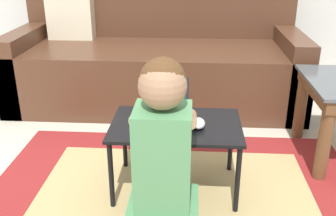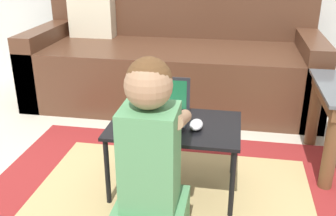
{
  "view_description": "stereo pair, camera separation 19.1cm",
  "coord_description": "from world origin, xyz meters",
  "px_view_note": "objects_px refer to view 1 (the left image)",
  "views": [
    {
      "loc": [
        0.16,
        -1.74,
        1.16
      ],
      "look_at": [
        0.04,
        0.02,
        0.42
      ],
      "focal_mm": 42.0,
      "sensor_mm": 36.0,
      "label": 1
    },
    {
      "loc": [
        0.35,
        -1.72,
        1.16
      ],
      "look_at": [
        0.04,
        0.02,
        0.42
      ],
      "focal_mm": 42.0,
      "sensor_mm": 36.0,
      "label": 2
    }
  ],
  "objects_px": {
    "person_seated": "(163,168)",
    "computer_mouse": "(198,123)",
    "couch": "(156,63)",
    "laptop_desk": "(176,131)",
    "laptop": "(164,113)"
  },
  "relations": [
    {
      "from": "couch",
      "to": "laptop_desk",
      "type": "xyz_separation_m",
      "value": [
        0.22,
        -1.26,
        0.02
      ]
    },
    {
      "from": "couch",
      "to": "computer_mouse",
      "type": "relative_size",
      "value": 21.1
    },
    {
      "from": "couch",
      "to": "laptop_desk",
      "type": "bearing_deg",
      "value": -80.19
    },
    {
      "from": "laptop_desk",
      "to": "laptop",
      "type": "xyz_separation_m",
      "value": [
        -0.06,
        0.04,
        0.07
      ]
    },
    {
      "from": "laptop",
      "to": "computer_mouse",
      "type": "xyz_separation_m",
      "value": [
        0.17,
        -0.07,
        -0.01
      ]
    },
    {
      "from": "person_seated",
      "to": "computer_mouse",
      "type": "bearing_deg",
      "value": 69.68
    },
    {
      "from": "couch",
      "to": "computer_mouse",
      "type": "height_order",
      "value": "couch"
    },
    {
      "from": "laptop",
      "to": "laptop_desk",
      "type": "bearing_deg",
      "value": -34.44
    },
    {
      "from": "person_seated",
      "to": "couch",
      "type": "bearing_deg",
      "value": 96.41
    },
    {
      "from": "laptop",
      "to": "person_seated",
      "type": "distance_m",
      "value": 0.45
    },
    {
      "from": "laptop",
      "to": "person_seated",
      "type": "xyz_separation_m",
      "value": [
        0.03,
        -0.45,
        -0.04
      ]
    },
    {
      "from": "laptop",
      "to": "computer_mouse",
      "type": "height_order",
      "value": "laptop"
    },
    {
      "from": "couch",
      "to": "person_seated",
      "type": "height_order",
      "value": "couch"
    },
    {
      "from": "laptop",
      "to": "person_seated",
      "type": "bearing_deg",
      "value": -86.41
    },
    {
      "from": "couch",
      "to": "computer_mouse",
      "type": "distance_m",
      "value": 1.34
    }
  ]
}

